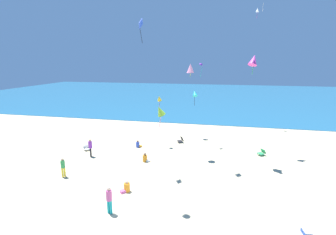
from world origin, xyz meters
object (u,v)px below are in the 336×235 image
person_4 (90,147)px  cooler_box (306,232)px  kite_lime (160,111)px  kite_blue (141,25)px  kite_purple (202,64)px  beach_chair_mid_beach (181,140)px  kite_magenta (254,60)px  kite_teal (195,93)px  beach_chair_near_camera (262,152)px  person_2 (145,158)px  kite_pink (190,68)px  person_1 (126,187)px  person_3 (138,145)px  beach_chair_far_left (87,148)px  person_0 (63,166)px  kite_yellow (159,98)px  person_5 (109,198)px  kite_white (257,10)px

person_4 → cooler_box: bearing=-53.0°
kite_lime → kite_blue: bearing=117.9°
cooler_box → kite_purple: kite_purple is taller
beach_chair_mid_beach → cooler_box: bearing=92.2°
kite_magenta → kite_teal: 8.95m
beach_chair_near_camera → kite_lime: bearing=19.4°
person_2 → kite_pink: kite_pink is taller
beach_chair_near_camera → kite_lime: size_ratio=0.66×
person_4 → person_1: bearing=-72.0°
person_1 → beach_chair_near_camera: bearing=-179.8°
person_3 → person_4: 4.79m
kite_magenta → kite_purple: size_ratio=1.13×
kite_purple → kite_lime: (-1.28, -12.01, -2.36)m
person_2 → kite_purple: 10.66m
beach_chair_mid_beach → person_2: 6.15m
person_2 → beach_chair_far_left: bearing=155.1°
person_0 → kite_yellow: kite_yellow is taller
person_1 → kite_lime: size_ratio=0.65×
beach_chair_mid_beach → kite_magenta: bearing=117.1°
person_5 → kite_lime: size_ratio=1.29×
beach_chair_far_left → kite_blue: bearing=15.7°
cooler_box → person_1: 10.59m
beach_chair_far_left → kite_lime: (9.36, -7.67, 5.60)m
person_4 → kite_yellow: size_ratio=1.45×
beach_chair_near_camera → person_2: bearing=-14.3°
person_3 → kite_yellow: kite_yellow is taller
person_2 → kite_white: size_ratio=0.65×
person_4 → kite_lime: kite_lime is taller
beach_chair_far_left → cooler_box: beach_chair_far_left is taller
person_3 → kite_teal: (5.11, 4.76, 4.75)m
beach_chair_mid_beach → kite_purple: (1.97, 0.09, 7.91)m
beach_chair_near_camera → kite_lime: kite_lime is taller
cooler_box → kite_white: kite_white is taller
person_0 → kite_teal: bearing=83.1°
person_0 → kite_pink: bearing=64.1°
kite_pink → cooler_box: bearing=-52.8°
beach_chair_mid_beach → person_1: person_1 is taller
kite_yellow → beach_chair_near_camera: bearing=-3.9°
kite_magenta → kite_pink: bearing=174.7°
beach_chair_far_left → kite_teal: 12.74m
person_4 → kite_purple: bearing=3.1°
beach_chair_far_left → kite_blue: kite_blue is taller
person_0 → kite_white: 28.03m
beach_chair_near_camera → person_4: (-15.32, -3.62, 0.69)m
person_0 → kite_white: size_ratio=1.21×
beach_chair_mid_beach → kite_yellow: 5.23m
beach_chair_far_left → person_0: 5.74m
kite_lime → beach_chair_near_camera: bearing=53.7°
person_0 → person_2: (5.16, 4.05, -0.56)m
kite_teal → person_3: bearing=-137.0°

